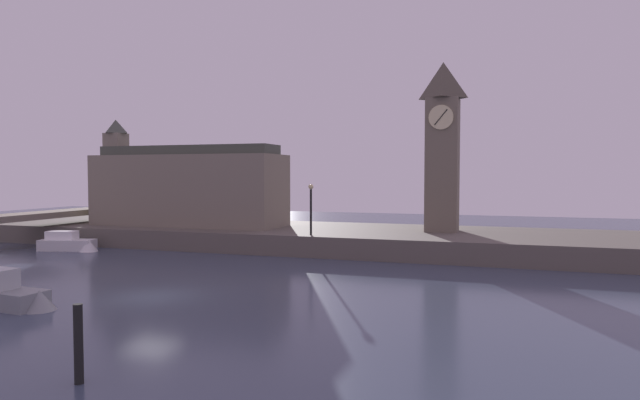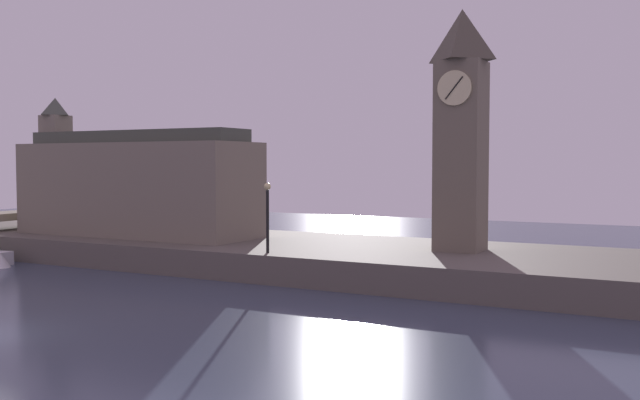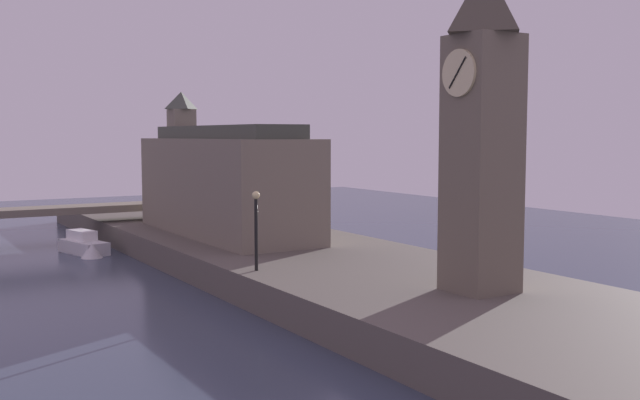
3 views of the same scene
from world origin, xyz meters
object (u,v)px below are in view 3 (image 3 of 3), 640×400
clock_tower (482,124)px  parliament_hall (223,181)px  boat_ferry_white (85,246)px  streetlamp (256,221)px

clock_tower → parliament_hall: size_ratio=0.77×
parliament_hall → boat_ferry_white: bearing=-127.8°
clock_tower → streetlamp: size_ratio=3.51×
clock_tower → streetlamp: clock_tower is taller
clock_tower → boat_ferry_white: bearing=-161.7°
clock_tower → streetlamp: 11.11m
clock_tower → parliament_hall: 21.60m
boat_ferry_white → clock_tower: bearing=18.3°
clock_tower → boat_ferry_white: size_ratio=2.54×
clock_tower → streetlamp: bearing=-146.7°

